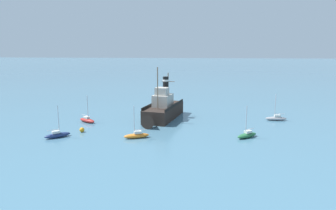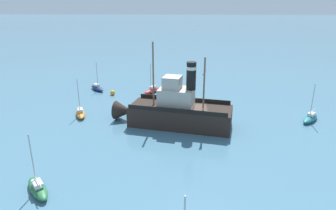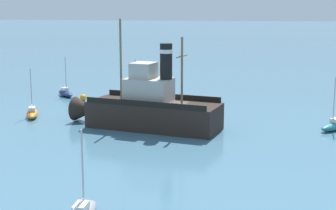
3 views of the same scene
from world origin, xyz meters
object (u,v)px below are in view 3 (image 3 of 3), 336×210
(old_tugboat, at_px, (148,108))
(sailboat_navy, at_px, (65,93))
(sailboat_red, at_px, (137,97))
(sailboat_orange, at_px, (32,113))
(mooring_buoy, at_px, (83,98))
(sailboat_teal, at_px, (335,125))

(old_tugboat, relative_size, sailboat_navy, 3.02)
(sailboat_red, distance_m, sailboat_orange, 13.67)
(old_tugboat, distance_m, sailboat_orange, 12.72)
(old_tugboat, height_order, sailboat_navy, old_tugboat)
(mooring_buoy, bearing_deg, sailboat_orange, 165.87)
(sailboat_navy, distance_m, mooring_buoy, 4.06)
(sailboat_red, relative_size, mooring_buoy, 6.40)
(sailboat_red, bearing_deg, sailboat_orange, 141.28)
(mooring_buoy, bearing_deg, sailboat_navy, 50.07)
(old_tugboat, relative_size, sailboat_orange, 3.02)
(sailboat_navy, bearing_deg, old_tugboat, -137.78)
(sailboat_teal, xyz_separation_m, sailboat_orange, (0.99, 29.24, 0.00))
(sailboat_teal, height_order, sailboat_orange, same)
(sailboat_navy, bearing_deg, sailboat_orange, -176.25)
(sailboat_navy, distance_m, sailboat_orange, 11.91)
(sailboat_teal, bearing_deg, sailboat_navy, 66.78)
(old_tugboat, xyz_separation_m, mooring_buoy, (11.89, 10.04, -1.45))
(sailboat_teal, height_order, mooring_buoy, sailboat_teal)
(sailboat_teal, relative_size, sailboat_orange, 1.00)
(sailboat_teal, xyz_separation_m, sailboat_navy, (12.87, 30.01, 0.00))
(sailboat_navy, distance_m, sailboat_red, 9.41)
(old_tugboat, bearing_deg, sailboat_navy, 42.22)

